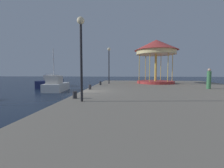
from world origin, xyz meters
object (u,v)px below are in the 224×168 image
at_px(bollard_south, 75,95).
at_px(sailboat_navy, 51,82).
at_px(motorboat_white, 56,85).
at_px(bollard_center, 90,87).
at_px(person_mid_promenade, 209,79).
at_px(lamp_post_mid_promenade, 81,44).
at_px(carousel, 156,51).
at_px(bollard_north, 100,83).
at_px(lamp_post_far_end, 109,59).

bearing_deg(bollard_south, sailboat_navy, 119.85).
xyz_separation_m(motorboat_white, bollard_south, (5.25, -9.33, 0.33)).
relative_size(sailboat_navy, bollard_center, 16.84).
bearing_deg(person_mid_promenade, sailboat_navy, 154.10).
bearing_deg(motorboat_white, sailboat_navy, 120.75).
bearing_deg(sailboat_navy, lamp_post_mid_promenade, -59.71).
relative_size(carousel, lamp_post_mid_promenade, 1.33).
xyz_separation_m(carousel, bollard_north, (-6.57, -3.17, -3.85)).
relative_size(bollard_north, person_mid_promenade, 0.23).
relative_size(lamp_post_far_end, person_mid_promenade, 2.48).
bearing_deg(bollard_center, carousel, 47.76).
bearing_deg(bollard_north, person_mid_promenade, -16.98).
bearing_deg(bollard_center, sailboat_navy, 128.97).
height_order(carousel, person_mid_promenade, carousel).
bearing_deg(carousel, lamp_post_far_end, -166.95).
height_order(bollard_north, person_mid_promenade, person_mid_promenade).
bearing_deg(lamp_post_far_end, carousel, 13.05).
distance_m(motorboat_white, person_mid_promenade, 15.67).
distance_m(carousel, bollard_north, 8.26).
height_order(sailboat_navy, carousel, carousel).
bearing_deg(bollard_north, motorboat_white, 173.20).
height_order(sailboat_navy, lamp_post_mid_promenade, sailboat_navy).
distance_m(bollard_south, person_mid_promenade, 11.48).
height_order(sailboat_navy, bollard_south, sailboat_navy).
xyz_separation_m(motorboat_white, lamp_post_far_end, (6.11, 1.20, 3.09)).
height_order(lamp_post_mid_promenade, person_mid_promenade, lamp_post_mid_promenade).
height_order(motorboat_white, lamp_post_far_end, lamp_post_far_end).
xyz_separation_m(bollard_center, bollard_north, (0.21, 4.30, 0.00)).
xyz_separation_m(motorboat_white, carousel, (11.90, 2.54, 4.18)).
relative_size(carousel, bollard_south, 13.60).
height_order(lamp_post_far_end, bollard_north, lamp_post_far_end).
relative_size(motorboat_white, lamp_post_far_end, 0.96).
xyz_separation_m(lamp_post_far_end, bollard_south, (-0.86, -10.53, -2.76)).
xyz_separation_m(lamp_post_mid_promenade, person_mid_promenade, (9.34, 6.49, -1.99)).
xyz_separation_m(lamp_post_mid_promenade, lamp_post_far_end, (0.24, 11.34, 0.15)).
bearing_deg(lamp_post_far_end, motorboat_white, -168.92).
relative_size(motorboat_white, bollard_north, 10.42).
height_order(motorboat_white, bollard_center, motorboat_white).
relative_size(bollard_center, bollard_north, 1.00).
distance_m(carousel, bollard_south, 14.14).
relative_size(lamp_post_mid_promenade, lamp_post_far_end, 0.94).
distance_m(lamp_post_far_end, bollard_center, 6.80).
bearing_deg(motorboat_white, lamp_post_mid_promenade, -59.95).
distance_m(sailboat_navy, bollard_south, 16.81).
bearing_deg(carousel, motorboat_white, -167.95).
distance_m(carousel, lamp_post_mid_promenade, 14.10).
bearing_deg(sailboat_navy, bollard_south, -60.15).
relative_size(carousel, bollard_north, 13.60).
distance_m(motorboat_white, bollard_north, 5.37).
bearing_deg(lamp_post_far_end, bollard_south, -94.67).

